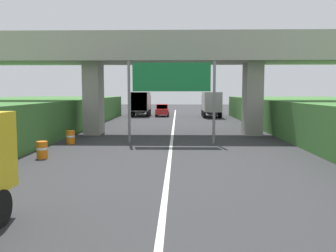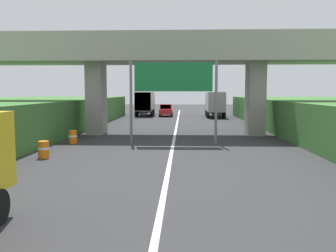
% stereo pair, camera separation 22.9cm
% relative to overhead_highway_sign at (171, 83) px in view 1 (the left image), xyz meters
% --- Properties ---
extents(lane_centre_stripe, '(0.20, 89.05, 0.01)m').
position_rel_overhead_highway_sign_xyz_m(lane_centre_stripe, '(0.00, -0.95, -4.07)').
color(lane_centre_stripe, white).
rests_on(lane_centre_stripe, ground).
extents(overpass_bridge, '(40.00, 4.80, 8.00)m').
position_rel_overhead_highway_sign_xyz_m(overpass_bridge, '(0.00, 5.18, 1.98)').
color(overpass_bridge, '#9E998E').
rests_on(overpass_bridge, ground).
extents(overhead_highway_sign, '(5.88, 0.18, 5.50)m').
position_rel_overhead_highway_sign_xyz_m(overhead_highway_sign, '(0.00, 0.00, 0.00)').
color(overhead_highway_sign, slate).
rests_on(overhead_highway_sign, ground).
extents(truck_green, '(2.44, 7.30, 3.44)m').
position_rel_overhead_highway_sign_xyz_m(truck_green, '(5.02, 25.54, -2.14)').
color(truck_green, black).
rests_on(truck_green, ground).
extents(truck_black, '(2.44, 7.30, 3.44)m').
position_rel_overhead_highway_sign_xyz_m(truck_black, '(-4.82, 27.83, -2.14)').
color(truck_black, black).
rests_on(truck_black, ground).
extents(car_red, '(1.86, 4.10, 1.72)m').
position_rel_overhead_highway_sign_xyz_m(car_red, '(-1.76, 26.68, -3.22)').
color(car_red, red).
rests_on(car_red, ground).
extents(construction_barrel_3, '(0.57, 0.57, 0.90)m').
position_rel_overhead_highway_sign_xyz_m(construction_barrel_3, '(-6.67, -5.71, -3.62)').
color(construction_barrel_3, orange).
rests_on(construction_barrel_3, ground).
extents(construction_barrel_4, '(0.57, 0.57, 0.90)m').
position_rel_overhead_highway_sign_xyz_m(construction_barrel_4, '(-6.73, -0.48, -3.62)').
color(construction_barrel_4, orange).
rests_on(construction_barrel_4, ground).
extents(construction_barrel_5, '(0.57, 0.57, 0.90)m').
position_rel_overhead_highway_sign_xyz_m(construction_barrel_5, '(-6.72, 4.75, -3.62)').
color(construction_barrel_5, orange).
rests_on(construction_barrel_5, ground).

